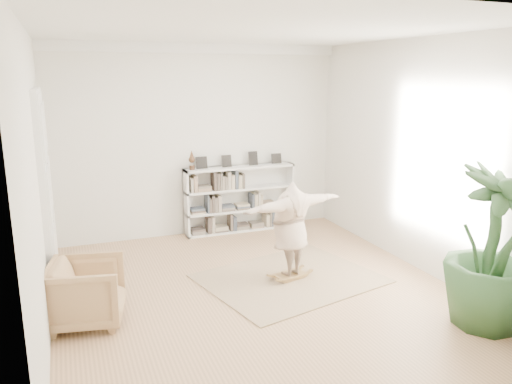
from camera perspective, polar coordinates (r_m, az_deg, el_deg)
floor at (r=7.33m, az=0.03°, el=-11.25°), size 6.00×6.00×0.00m
room_shell at (r=9.48m, az=-6.71°, el=16.02°), size 6.00×6.00×6.00m
doors at (r=7.69m, az=-22.85°, el=-0.11°), size 0.09×1.78×2.92m
bookshelf at (r=9.86m, az=-1.90°, el=-0.85°), size 2.20×0.35×1.64m
armchair at (r=6.66m, az=-18.77°, el=-10.81°), size 1.05×1.03×0.81m
rug at (r=7.74m, az=3.89°, el=-9.83°), size 2.89×2.52×0.02m
rocker_board at (r=7.71m, az=3.90°, el=-9.45°), size 0.53×0.39×0.10m
person at (r=7.45m, az=3.99°, el=-3.95°), size 1.83×0.87×1.43m
houseplant at (r=6.69m, az=25.38°, el=-5.84°), size 1.47×1.47×2.00m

